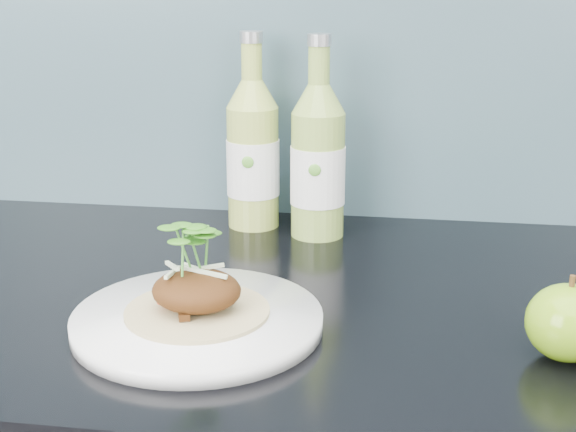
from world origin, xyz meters
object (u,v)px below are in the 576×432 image
green_apple (568,323)px  cider_bottle_right (318,162)px  cider_bottle_left (253,154)px  dinner_plate (198,320)px

green_apple → cider_bottle_right: (-0.26, 0.31, 0.06)m
green_apple → cider_bottle_left: cider_bottle_left is taller
dinner_plate → green_apple: green_apple is taller
cider_bottle_left → cider_bottle_right: bearing=2.2°
dinner_plate → green_apple: bearing=-1.9°
dinner_plate → cider_bottle_left: bearing=91.5°
dinner_plate → cider_bottle_right: bearing=74.8°
green_apple → cider_bottle_right: size_ratio=0.38×
cider_bottle_left → cider_bottle_right: size_ratio=1.00×
dinner_plate → green_apple: size_ratio=2.53×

